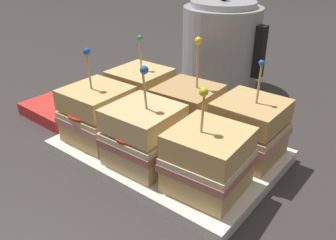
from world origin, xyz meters
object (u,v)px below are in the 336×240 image
object	(u,v)px
sandwich_front_center	(144,136)
sandwich_back_right	(249,129)
napkin_stack	(64,107)
serving_platter	(168,150)
sandwich_back_left	(140,93)
sandwich_front_left	(98,114)
kettle_steel	(221,47)
sandwich_front_right	(208,160)
sandwich_back_center	(189,111)

from	to	relation	value
sandwich_front_center	sandwich_back_right	distance (m)	0.16
sandwich_front_center	sandwich_back_right	world-z (taller)	sandwich_back_right
sandwich_back_right	napkin_stack	bearing A→B (deg)	-170.51
serving_platter	sandwich_back_left	distance (m)	0.14
sandwich_front_left	kettle_steel	world-z (taller)	kettle_steel
sandwich_back_left	sandwich_front_right	bearing A→B (deg)	-26.23
sandwich_front_left	sandwich_front_right	world-z (taller)	sandwich_front_left
kettle_steel	sandwich_back_right	bearing A→B (deg)	-51.18
sandwich_front_center	sandwich_front_right	world-z (taller)	sandwich_front_center
kettle_steel	napkin_stack	size ratio (longest dim) A/B	1.66
sandwich_back_left	sandwich_back_right	distance (m)	0.22
sandwich_front_right	sandwich_back_right	xyz separation A→B (m)	(0.00, 0.11, 0.00)
serving_platter	napkin_stack	world-z (taller)	napkin_stack
sandwich_front_left	kettle_steel	xyz separation A→B (m)	(0.01, 0.37, 0.03)
serving_platter	napkin_stack	bearing A→B (deg)	-178.68
sandwich_back_center	kettle_steel	world-z (taller)	kettle_steel
sandwich_front_center	sandwich_back_left	size ratio (longest dim) A/B	1.00
sandwich_back_left	kettle_steel	bearing A→B (deg)	86.41
sandwich_back_right	napkin_stack	distance (m)	0.39
sandwich_back_center	kettle_steel	size ratio (longest dim) A/B	0.77
sandwich_front_right	napkin_stack	bearing A→B (deg)	173.14
sandwich_front_left	sandwich_front_center	world-z (taller)	sandwich_front_left
sandwich_back_left	sandwich_back_center	world-z (taller)	sandwich_back_center
kettle_steel	sandwich_back_center	bearing A→B (deg)	-69.50
serving_platter	sandwich_back_center	world-z (taller)	sandwich_back_center
sandwich_back_left	kettle_steel	world-z (taller)	kettle_steel
sandwich_back_center	napkin_stack	size ratio (longest dim) A/B	1.28
sandwich_front_left	sandwich_back_center	distance (m)	0.15
sandwich_back_left	sandwich_back_center	size ratio (longest dim) A/B	0.90
sandwich_front_left	sandwich_back_center	xyz separation A→B (m)	(0.11, 0.10, -0.00)
sandwich_front_right	sandwich_back_center	bearing A→B (deg)	135.29
sandwich_front_right	sandwich_front_center	bearing A→B (deg)	-176.83
sandwich_front_center	sandwich_front_right	distance (m)	0.11
serving_platter	sandwich_front_left	distance (m)	0.13
sandwich_back_right	kettle_steel	world-z (taller)	kettle_steel
sandwich_back_center	sandwich_back_right	size ratio (longest dim) A/B	1.10
sandwich_front_right	napkin_stack	size ratio (longest dim) A/B	1.10
sandwich_back_center	kettle_steel	distance (m)	0.28
sandwich_front_center	kettle_steel	distance (m)	0.38
sandwich_front_left	sandwich_back_right	xyz separation A→B (m)	(0.22, 0.11, -0.00)
sandwich_front_left	sandwich_back_left	world-z (taller)	sandwich_front_left
sandwich_front_center	sandwich_back_right	xyz separation A→B (m)	(0.11, 0.11, -0.00)
sandwich_front_center	sandwich_back_left	distance (m)	0.16
serving_platter	sandwich_front_right	world-z (taller)	sandwich_front_right
sandwich_back_left	napkin_stack	distance (m)	0.18
sandwich_front_right	sandwich_back_right	bearing A→B (deg)	88.12
sandwich_front_center	sandwich_front_left	bearing A→B (deg)	177.28
sandwich_front_right	kettle_steel	xyz separation A→B (m)	(-0.20, 0.36, 0.04)
sandwich_back_center	kettle_steel	bearing A→B (deg)	110.50
sandwich_back_right	sandwich_front_center	bearing A→B (deg)	-134.08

